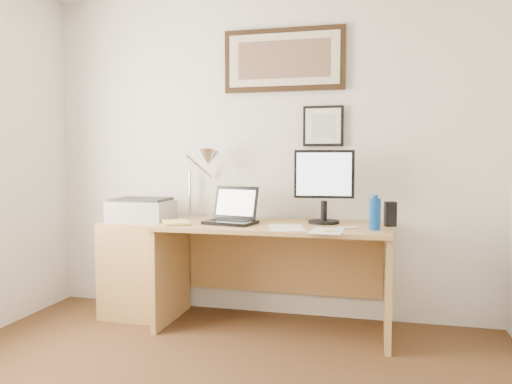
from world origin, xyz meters
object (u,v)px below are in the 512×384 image
(desk, at_px, (276,255))
(printer, at_px, (142,210))
(book, at_px, (163,223))
(water_bottle, at_px, (375,214))
(side_cabinet, at_px, (139,269))
(laptop, at_px, (233,215))
(lcd_monitor, at_px, (324,183))

(desk, height_order, printer, printer)
(book, bearing_deg, water_bottle, 3.22)
(water_bottle, xyz_separation_m, desk, (-0.69, 0.20, -0.34))
(side_cabinet, height_order, laptop, laptop)
(side_cabinet, height_order, water_bottle, water_bottle)
(desk, distance_m, printer, 1.08)
(laptop, distance_m, printer, 0.74)
(lcd_monitor, bearing_deg, book, -164.04)
(side_cabinet, relative_size, printer, 1.66)
(water_bottle, height_order, book, water_bottle)
(lcd_monitor, bearing_deg, printer, -177.01)
(desk, relative_size, laptop, 4.19)
(lcd_monitor, relative_size, printer, 1.18)
(water_bottle, bearing_deg, printer, 174.78)
(laptop, bearing_deg, printer, 175.31)
(side_cabinet, relative_size, lcd_monitor, 1.40)
(water_bottle, relative_size, desk, 0.13)
(laptop, relative_size, lcd_monitor, 0.73)
(water_bottle, relative_size, lcd_monitor, 0.40)
(side_cabinet, bearing_deg, water_bottle, -5.29)
(side_cabinet, distance_m, laptop, 0.89)
(laptop, height_order, printer, laptop)
(water_bottle, distance_m, printer, 1.73)
(desk, bearing_deg, lcd_monitor, 5.34)
(water_bottle, bearing_deg, laptop, 174.38)
(laptop, relative_size, printer, 0.87)
(desk, bearing_deg, water_bottle, -16.05)
(side_cabinet, relative_size, book, 3.00)
(book, relative_size, printer, 0.55)
(printer, bearing_deg, laptop, -4.69)
(water_bottle, bearing_deg, desk, 163.95)
(water_bottle, distance_m, lcd_monitor, 0.46)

